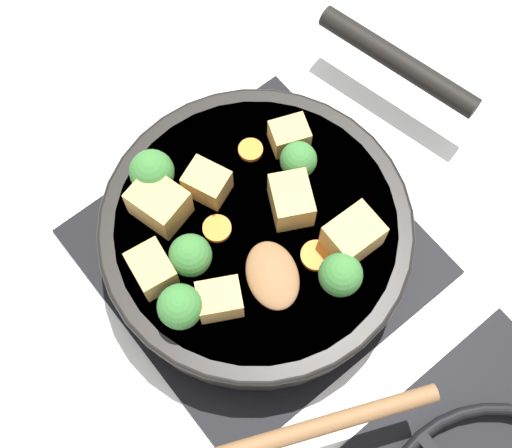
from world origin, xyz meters
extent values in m
plane|color=silver|center=(0.00, 0.00, 0.00)|extent=(2.40, 2.40, 0.00)
cube|color=black|center=(0.00, 0.00, 0.00)|extent=(0.31, 0.31, 0.01)
torus|color=black|center=(0.00, 0.00, 0.02)|extent=(0.24, 0.24, 0.01)
cube|color=black|center=(0.00, 0.00, 0.02)|extent=(0.01, 0.23, 0.01)
cube|color=black|center=(0.00, 0.00, 0.02)|extent=(0.23, 0.01, 0.01)
cylinder|color=black|center=(0.00, 0.00, 0.05)|extent=(0.30, 0.30, 0.05)
cylinder|color=brown|center=(0.00, 0.00, 0.06)|extent=(0.27, 0.27, 0.05)
torus|color=black|center=(0.00, 0.00, 0.08)|extent=(0.31, 0.31, 0.01)
cylinder|color=black|center=(-0.24, -0.05, 0.07)|extent=(0.07, 0.19, 0.02)
ellipsoid|color=brown|center=(0.02, 0.05, 0.09)|extent=(0.07, 0.08, 0.01)
cylinder|color=brown|center=(0.08, 0.18, 0.09)|extent=(0.20, 0.10, 0.02)
cube|color=tan|center=(0.01, -0.06, 0.10)|extent=(0.04, 0.05, 0.03)
cube|color=tan|center=(0.06, -0.07, 0.10)|extent=(0.05, 0.06, 0.04)
cube|color=tan|center=(-0.04, 0.01, 0.10)|extent=(0.05, 0.06, 0.04)
cube|color=tan|center=(-0.06, 0.07, 0.10)|extent=(0.05, 0.04, 0.04)
cube|color=tan|center=(-0.08, -0.05, 0.09)|extent=(0.04, 0.04, 0.03)
cube|color=tan|center=(0.11, -0.02, 0.10)|extent=(0.04, 0.05, 0.03)
cube|color=tan|center=(0.08, 0.04, 0.10)|extent=(0.05, 0.05, 0.03)
cylinder|color=#709956|center=(0.11, 0.03, 0.09)|extent=(0.01, 0.01, 0.01)
sphere|color=#387533|center=(0.11, 0.03, 0.11)|extent=(0.04, 0.04, 0.04)
cylinder|color=#709956|center=(0.05, -0.09, 0.09)|extent=(0.01, 0.01, 0.01)
sphere|color=#387533|center=(0.05, -0.09, 0.11)|extent=(0.04, 0.04, 0.04)
cylinder|color=#709956|center=(-0.02, 0.09, 0.09)|extent=(0.01, 0.01, 0.01)
sphere|color=#387533|center=(-0.02, 0.09, 0.11)|extent=(0.04, 0.04, 0.04)
cylinder|color=#709956|center=(0.07, -0.01, 0.09)|extent=(0.01, 0.01, 0.01)
sphere|color=#387533|center=(0.07, -0.01, 0.11)|extent=(0.04, 0.04, 0.04)
cylinder|color=#709956|center=(-0.07, -0.02, 0.09)|extent=(0.01, 0.01, 0.01)
sphere|color=#387533|center=(-0.07, -0.02, 0.11)|extent=(0.04, 0.04, 0.04)
cylinder|color=orange|center=(-0.02, 0.06, 0.08)|extent=(0.03, 0.03, 0.01)
cylinder|color=orange|center=(0.03, -0.02, 0.08)|extent=(0.03, 0.03, 0.01)
cylinder|color=orange|center=(-0.05, -0.06, 0.08)|extent=(0.02, 0.02, 0.01)
camera|label=1|loc=(0.16, 0.20, 0.71)|focal=50.00mm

